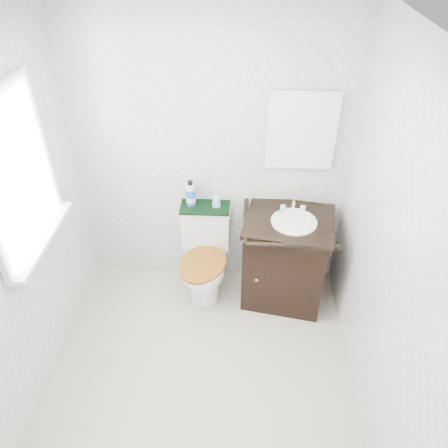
# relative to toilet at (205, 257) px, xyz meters

# --- Properties ---
(floor) EXTENTS (2.40, 2.40, 0.00)m
(floor) POSITION_rel_toilet_xyz_m (0.05, -0.97, -0.34)
(floor) COLOR #A69F86
(floor) RESTS_ON ground
(ceiling) EXTENTS (2.40, 2.40, 0.00)m
(ceiling) POSITION_rel_toilet_xyz_m (0.05, -0.97, 2.06)
(ceiling) COLOR silver
(ceiling) RESTS_ON wall_back
(wall_back) EXTENTS (2.40, 0.00, 2.40)m
(wall_back) POSITION_rel_toilet_xyz_m (0.05, 0.23, 0.86)
(wall_back) COLOR silver
(wall_back) RESTS_ON ground
(wall_left) EXTENTS (0.00, 2.40, 2.40)m
(wall_left) POSITION_rel_toilet_xyz_m (-1.05, -0.97, 0.86)
(wall_left) COLOR silver
(wall_left) RESTS_ON ground
(wall_right) EXTENTS (0.00, 2.40, 2.40)m
(wall_right) POSITION_rel_toilet_xyz_m (1.15, -0.97, 0.86)
(wall_right) COLOR silver
(wall_right) RESTS_ON ground
(window) EXTENTS (0.02, 0.70, 0.90)m
(window) POSITION_rel_toilet_xyz_m (-1.02, -0.72, 1.21)
(window) COLOR white
(window) RESTS_ON wall_left
(mirror) EXTENTS (0.50, 0.02, 0.60)m
(mirror) POSITION_rel_toilet_xyz_m (0.74, 0.21, 1.11)
(mirror) COLOR silver
(mirror) RESTS_ON wall_back
(toilet) EXTENTS (0.48, 0.67, 0.78)m
(toilet) POSITION_rel_toilet_xyz_m (0.00, 0.00, 0.00)
(toilet) COLOR white
(toilet) RESTS_ON floor
(vanity) EXTENTS (0.78, 0.70, 0.92)m
(vanity) POSITION_rel_toilet_xyz_m (0.69, -0.07, 0.09)
(vanity) COLOR black
(vanity) RESTS_ON floor
(trash_bin) EXTENTS (0.20, 0.17, 0.27)m
(trash_bin) POSITION_rel_toilet_xyz_m (0.50, 0.13, -0.20)
(trash_bin) COLOR silver
(trash_bin) RESTS_ON floor
(towel) EXTENTS (0.41, 0.22, 0.02)m
(towel) POSITION_rel_toilet_xyz_m (0.00, 0.12, 0.44)
(towel) COLOR black
(towel) RESTS_ON toilet
(mouthwash_bottle) EXTENTS (0.08, 0.08, 0.23)m
(mouthwash_bottle) POSITION_rel_toilet_xyz_m (-0.12, 0.15, 0.56)
(mouthwash_bottle) COLOR blue
(mouthwash_bottle) RESTS_ON towel
(cup) EXTENTS (0.07, 0.07, 0.09)m
(cup) POSITION_rel_toilet_xyz_m (0.09, 0.14, 0.50)
(cup) COLOR #91C4ED
(cup) RESTS_ON towel
(soap_bar) EXTENTS (0.06, 0.04, 0.02)m
(soap_bar) POSITION_rel_toilet_xyz_m (0.62, 0.03, 0.49)
(soap_bar) COLOR #187363
(soap_bar) RESTS_ON vanity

